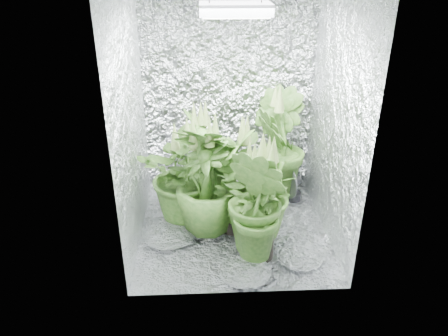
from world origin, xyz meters
The scene contains 12 objects.
ground centered at (0.00, 0.00, 0.00)m, with size 1.60×1.60×0.00m, color white.
walls centered at (0.00, 0.00, 1.00)m, with size 1.62×1.62×2.00m.
grow_lamp centered at (0.00, 0.00, 1.83)m, with size 0.50×0.30×0.22m.
plant_a centered at (-0.40, 0.19, 0.45)m, with size 0.79×0.79×0.96m.
plant_b centered at (-0.29, 0.63, 0.43)m, with size 0.57×0.57×0.94m.
plant_c centered at (0.45, 0.58, 0.53)m, with size 0.78×0.78×1.14m.
plant_d centered at (-0.22, 0.00, 0.49)m, with size 0.69×0.69×1.05m.
plant_e centered at (0.17, -0.14, 0.42)m, with size 0.81×0.81×0.90m.
plant_f centered at (0.01, 0.01, 0.47)m, with size 0.64×0.64×1.02m.
plant_g centered at (0.16, -0.38, 0.48)m, with size 0.69×0.69×1.04m.
circulation_fan centered at (0.59, 0.46, 0.16)m, with size 0.20×0.32×0.38m.
plant_label centered at (0.22, -0.41, 0.30)m, with size 0.05×0.01×0.09m, color white.
Camera 1 is at (-0.23, -3.18, 2.20)m, focal length 35.00 mm.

